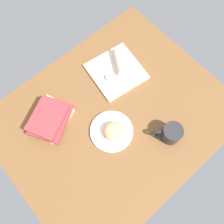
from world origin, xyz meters
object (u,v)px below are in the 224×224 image
Objects in this scene: round_plate at (111,131)px; breakfast_wrap at (121,61)px; scone_pastry at (114,131)px; sauce_cup at (110,78)px; coffee_mug at (171,133)px; square_plate at (116,71)px; book_stack at (49,119)px.

round_plate is 1.50× the size of breakfast_wrap.
scone_pastry is 2.23× the size of sauce_cup.
sauce_cup is 0.36× the size of coffee_mug.
square_plate is 5.77× the size of sauce_cup.
scone_pastry is 0.38× the size of book_stack.
scone_pastry is at bearing -52.82° from book_stack.
sauce_cup is 36.92cm from book_stack.
round_plate is at bearing -135.72° from square_plate.
sauce_cup is at bearing 91.82° from coffee_mug.
coffee_mug reaches higher than sauce_cup.
breakfast_wrap is at bearing 15.88° from square_plate.
coffee_mug reaches higher than square_plate.
coffee_mug is at bearing -88.18° from sauce_cup.
breakfast_wrap reaches higher than sauce_cup.
sauce_cup is at bearing -135.19° from breakfast_wrap.
square_plate is at bearing 15.88° from sauce_cup.
round_plate is 2.11× the size of scone_pastry.
book_stack is at bearing 178.95° from square_plate.
book_stack reaches higher than square_plate.
scone_pastry reaches higher than round_plate.
breakfast_wrap reaches higher than book_stack.
square_plate is (23.33, 24.32, -3.34)cm from scone_pastry.
sauce_cup is 0.17× the size of book_stack.
breakfast_wrap reaches higher than scone_pastry.
breakfast_wrap is 44.93cm from coffee_mug.
sauce_cup is (-5.53, -1.57, 2.03)cm from square_plate.
breakfast_wrap reaches higher than square_plate.
square_plate is at bearing 44.28° from round_plate.
round_plate is at bearing 100.53° from scone_pastry.
round_plate is 1.70× the size of coffee_mug.
breakfast_wrap is at bearing 0.59° from book_stack.
round_plate is 37.25cm from breakfast_wrap.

